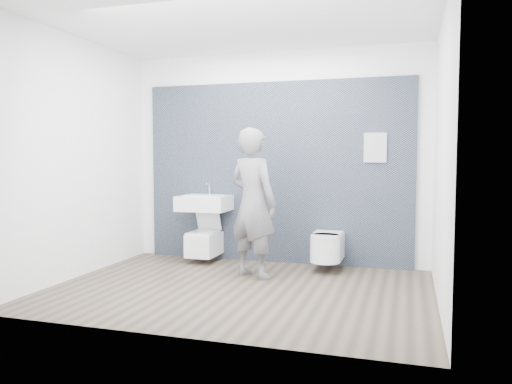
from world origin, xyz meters
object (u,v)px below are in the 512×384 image
(washbasin, at_px, (204,203))
(toilet_square, at_px, (204,242))
(toilet_rounded, at_px, (327,247))
(visitor, at_px, (253,203))

(washbasin, distance_m, toilet_square, 0.54)
(toilet_square, relative_size, toilet_rounded, 1.10)
(toilet_square, height_order, visitor, visitor)
(visitor, bearing_deg, toilet_rounded, -121.88)
(washbasin, relative_size, visitor, 0.38)
(washbasin, bearing_deg, visitor, -35.41)
(toilet_square, distance_m, visitor, 1.24)
(washbasin, bearing_deg, toilet_rounded, -2.20)
(washbasin, height_order, toilet_rounded, washbasin)
(visitor, bearing_deg, washbasin, -13.05)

